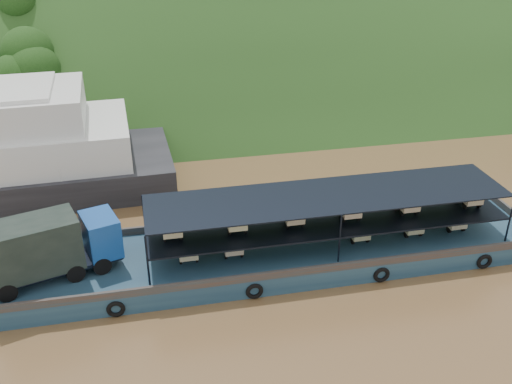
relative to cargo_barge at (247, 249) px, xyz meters
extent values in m
plane|color=brown|center=(3.45, 1.01, -1.27)|extent=(160.00, 160.00, 0.00)
cube|color=#1B3413|center=(3.45, 37.01, -1.27)|extent=(140.00, 39.60, 39.60)
cube|color=#142E46|center=(1.79, 0.08, -0.67)|extent=(35.00, 7.00, 1.20)
cube|color=#592D19|center=(1.79, 3.48, 0.18)|extent=(35.00, 0.20, 0.50)
cube|color=#592D19|center=(1.79, -3.32, 0.18)|extent=(35.00, 0.20, 0.50)
torus|color=black|center=(-8.21, -3.47, -0.72)|extent=(1.06, 0.26, 1.06)
torus|color=black|center=(-0.21, -3.47, -0.72)|extent=(1.06, 0.26, 1.06)
torus|color=black|center=(7.79, -3.47, -0.72)|extent=(1.06, 0.26, 1.06)
torus|color=black|center=(14.79, -3.47, -0.72)|extent=(1.06, 0.26, 1.06)
cylinder|color=black|center=(-13.98, -2.28, 0.48)|extent=(1.17, 0.70, 1.11)
cylinder|color=black|center=(-14.66, -0.06, 0.48)|extent=(1.17, 0.70, 1.11)
cylinder|color=black|center=(-10.39, -1.17, 0.48)|extent=(1.17, 0.70, 1.11)
cylinder|color=black|center=(-11.07, 1.05, 0.48)|extent=(1.17, 0.70, 1.11)
cylinder|color=black|center=(-8.91, -0.71, 0.48)|extent=(1.17, 0.70, 1.11)
cylinder|color=black|center=(-9.60, 1.51, 0.48)|extent=(1.17, 0.70, 1.11)
cube|color=black|center=(-11.58, -0.32, 0.64)|extent=(7.90, 4.55, 0.22)
cube|color=#154492|center=(-8.83, 0.53, 1.92)|extent=(2.58, 3.09, 2.43)
cube|color=black|center=(-7.93, 0.81, 2.36)|extent=(0.72, 2.13, 0.99)
cube|color=black|center=(-12.63, -0.65, 2.25)|extent=(5.85, 4.10, 3.10)
cube|color=black|center=(5.29, 0.08, 1.59)|extent=(23.00, 5.00, 0.12)
cube|color=black|center=(5.29, 0.08, 3.23)|extent=(23.00, 5.00, 0.08)
cylinder|color=black|center=(-6.21, -2.42, 1.58)|extent=(0.12, 0.12, 3.30)
cylinder|color=black|center=(-6.21, 2.58, 1.58)|extent=(0.12, 0.12, 3.30)
cylinder|color=black|center=(5.29, -2.42, 1.58)|extent=(0.12, 0.12, 3.30)
cylinder|color=black|center=(5.29, 2.58, 1.58)|extent=(0.12, 0.12, 3.30)
cylinder|color=black|center=(16.79, -2.42, 1.58)|extent=(0.12, 0.12, 3.30)
cylinder|color=black|center=(16.79, 2.58, 1.58)|extent=(0.12, 0.12, 3.30)
cylinder|color=black|center=(-3.76, 1.13, 0.19)|extent=(0.12, 0.52, 0.52)
cylinder|color=black|center=(-4.26, -0.67, 0.19)|extent=(0.14, 0.52, 0.52)
cylinder|color=black|center=(-3.26, -0.67, 0.19)|extent=(0.14, 0.52, 0.52)
cube|color=beige|center=(-3.76, -0.32, 0.53)|extent=(1.15, 1.50, 0.44)
cube|color=#B40C23|center=(-3.76, 0.83, 0.71)|extent=(0.55, 0.80, 0.80)
cube|color=#B40C23|center=(-3.76, 0.63, 1.21)|extent=(0.50, 0.10, 0.10)
cylinder|color=black|center=(-0.95, 1.13, 0.19)|extent=(0.12, 0.52, 0.52)
cylinder|color=black|center=(-1.45, -0.67, 0.19)|extent=(0.14, 0.52, 0.52)
cylinder|color=black|center=(-0.45, -0.67, 0.19)|extent=(0.14, 0.52, 0.52)
cube|color=beige|center=(-0.95, -0.32, 0.53)|extent=(1.15, 1.50, 0.44)
cube|color=red|center=(-0.95, 0.83, 0.71)|extent=(0.55, 0.80, 0.80)
cube|color=red|center=(-0.95, 0.63, 1.21)|extent=(0.50, 0.10, 0.10)
cylinder|color=black|center=(7.38, 1.13, 0.19)|extent=(0.12, 0.52, 0.52)
cylinder|color=black|center=(6.88, -0.67, 0.19)|extent=(0.14, 0.52, 0.52)
cylinder|color=black|center=(7.88, -0.67, 0.19)|extent=(0.14, 0.52, 0.52)
cube|color=#BFBB87|center=(7.38, -0.32, 0.53)|extent=(1.15, 1.50, 0.44)
cube|color=#B4230C|center=(7.38, 0.83, 0.71)|extent=(0.55, 0.80, 0.80)
cube|color=#B4230C|center=(7.38, 0.63, 1.21)|extent=(0.50, 0.10, 0.10)
cylinder|color=black|center=(11.11, 1.13, 0.19)|extent=(0.12, 0.52, 0.52)
cylinder|color=black|center=(10.61, -0.67, 0.19)|extent=(0.14, 0.52, 0.52)
cylinder|color=black|center=(11.61, -0.67, 0.19)|extent=(0.14, 0.52, 0.52)
cube|color=#C6BF8C|center=(11.11, -0.32, 0.53)|extent=(1.15, 1.50, 0.44)
cube|color=red|center=(11.11, 0.83, 0.71)|extent=(0.55, 0.80, 0.80)
cube|color=red|center=(11.11, 0.63, 1.21)|extent=(0.50, 0.10, 0.10)
cylinder|color=black|center=(14.20, 1.13, 0.19)|extent=(0.12, 0.52, 0.52)
cylinder|color=black|center=(13.70, -0.67, 0.19)|extent=(0.14, 0.52, 0.52)
cylinder|color=black|center=(14.70, -0.67, 0.19)|extent=(0.14, 0.52, 0.52)
cube|color=beige|center=(14.20, -0.32, 0.53)|extent=(1.15, 1.50, 0.44)
cube|color=red|center=(14.20, 0.83, 0.71)|extent=(0.55, 0.80, 0.80)
cube|color=red|center=(14.20, 0.63, 1.21)|extent=(0.50, 0.10, 0.10)
cylinder|color=black|center=(-4.61, 1.13, 1.91)|extent=(0.12, 0.52, 0.52)
cylinder|color=black|center=(-5.11, -0.67, 1.91)|extent=(0.14, 0.52, 0.52)
cylinder|color=black|center=(-4.11, -0.67, 1.91)|extent=(0.14, 0.52, 0.52)
cube|color=beige|center=(-4.61, -0.32, 2.25)|extent=(1.15, 1.50, 0.44)
cube|color=red|center=(-4.61, 0.83, 2.43)|extent=(0.55, 0.80, 0.80)
cube|color=red|center=(-4.61, 0.63, 2.93)|extent=(0.50, 0.10, 0.10)
cylinder|color=black|center=(-0.70, 1.13, 1.91)|extent=(0.12, 0.52, 0.52)
cylinder|color=black|center=(-1.20, -0.67, 1.91)|extent=(0.14, 0.52, 0.52)
cylinder|color=black|center=(-0.20, -0.67, 1.91)|extent=(0.14, 0.52, 0.52)
cube|color=beige|center=(-0.70, -0.32, 2.25)|extent=(1.15, 1.50, 0.44)
cube|color=#B8100C|center=(-0.70, 0.83, 2.43)|extent=(0.55, 0.80, 0.80)
cube|color=#B8100C|center=(-0.70, 0.63, 2.93)|extent=(0.50, 0.10, 0.10)
cylinder|color=black|center=(2.92, 1.13, 1.91)|extent=(0.12, 0.52, 0.52)
cylinder|color=black|center=(2.42, -0.67, 1.91)|extent=(0.14, 0.52, 0.52)
cylinder|color=black|center=(3.42, -0.67, 1.91)|extent=(0.14, 0.52, 0.52)
cube|color=#C2B089|center=(2.92, -0.32, 2.25)|extent=(1.15, 1.50, 0.44)
cube|color=red|center=(2.92, 0.83, 2.43)|extent=(0.55, 0.80, 0.80)
cube|color=red|center=(2.92, 0.63, 2.93)|extent=(0.50, 0.10, 0.10)
cylinder|color=black|center=(6.62, 1.13, 1.91)|extent=(0.12, 0.52, 0.52)
cylinder|color=black|center=(6.12, -0.67, 1.91)|extent=(0.14, 0.52, 0.52)
cylinder|color=black|center=(7.12, -0.67, 1.91)|extent=(0.14, 0.52, 0.52)
cube|color=beige|center=(6.62, -0.32, 2.25)|extent=(1.15, 1.50, 0.44)
cube|color=#CABF8F|center=(6.62, 0.83, 2.43)|extent=(0.55, 0.80, 0.80)
cube|color=#CABF8F|center=(6.62, 0.63, 2.93)|extent=(0.50, 0.10, 0.10)
cylinder|color=black|center=(10.59, 1.13, 1.91)|extent=(0.12, 0.52, 0.52)
cylinder|color=black|center=(10.09, -0.67, 1.91)|extent=(0.14, 0.52, 0.52)
cylinder|color=black|center=(11.09, -0.67, 1.91)|extent=(0.14, 0.52, 0.52)
cube|color=beige|center=(10.59, -0.32, 2.25)|extent=(1.15, 1.50, 0.44)
cube|color=#AB250B|center=(10.59, 0.83, 2.43)|extent=(0.55, 0.80, 0.80)
cube|color=#AB250B|center=(10.59, 0.63, 2.93)|extent=(0.50, 0.10, 0.10)
cylinder|color=black|center=(15.06, 1.13, 1.91)|extent=(0.12, 0.52, 0.52)
cylinder|color=black|center=(14.56, -0.67, 1.91)|extent=(0.14, 0.52, 0.52)
cylinder|color=black|center=(15.56, -0.67, 1.91)|extent=(0.14, 0.52, 0.52)
cube|color=beige|center=(15.06, -0.32, 2.25)|extent=(1.15, 1.50, 0.44)
cube|color=beige|center=(15.06, 0.83, 2.43)|extent=(0.55, 0.80, 0.80)
cube|color=beige|center=(15.06, 0.63, 2.93)|extent=(0.50, 0.10, 0.10)
camera|label=1|loc=(-5.73, -30.09, 19.88)|focal=40.00mm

